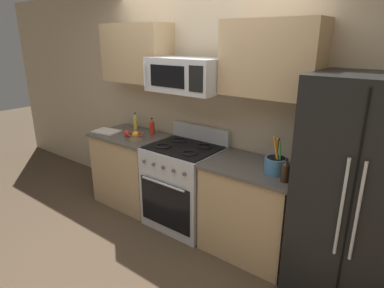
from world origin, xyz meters
TOP-DOWN VIEW (x-y plane):
  - ground_plane at (0.00, 0.00)m, footprint 16.00×16.00m
  - wall_back at (0.00, 1.12)m, footprint 8.00×0.10m
  - counter_left at (-0.85, 0.72)m, footprint 0.91×0.65m
  - range_oven at (-0.00, 0.72)m, footprint 0.76×0.69m
  - counter_right at (0.84, 0.72)m, footprint 0.89×0.65m
  - refrigerator at (1.74, 0.71)m, footprint 0.88×0.76m
  - microwave at (-0.00, 0.75)m, footprint 0.79×0.44m
  - upper_cabinets_left at (-0.85, 0.90)m, footprint 0.90×0.34m
  - upper_cabinets_right at (0.84, 0.90)m, footprint 0.88×0.34m
  - utensil_crock at (1.05, 0.69)m, footprint 0.20×0.20m
  - fruit_basket at (-0.64, 0.63)m, footprint 0.19×0.19m
  - apple_loose at (-0.80, 0.63)m, footprint 0.08×0.08m
  - cutting_board at (-1.16, 0.61)m, footprint 0.35×0.27m
  - bottle_hot_sauce at (-0.63, 0.89)m, footprint 0.06×0.06m
  - bottle_oil at (-0.96, 0.91)m, footprint 0.05×0.05m
  - bottle_soy at (1.19, 0.56)m, footprint 0.07×0.07m

SIDE VIEW (x-z plane):
  - ground_plane at x=0.00m, z-range 0.00..0.00m
  - counter_left at x=-0.85m, z-range 0.00..0.91m
  - counter_right at x=0.84m, z-range 0.00..0.91m
  - range_oven at x=0.00m, z-range -0.07..1.02m
  - refrigerator at x=1.74m, z-range 0.00..1.80m
  - cutting_board at x=-1.16m, z-range 0.91..0.93m
  - apple_loose at x=-0.80m, z-range 0.91..0.99m
  - fruit_basket at x=-0.64m, z-range 0.90..1.00m
  - utensil_crock at x=1.05m, z-range 0.82..1.16m
  - bottle_soy at x=1.19m, z-range 0.90..1.10m
  - bottle_hot_sauce at x=-0.63m, z-range 0.90..1.10m
  - bottle_oil at x=-0.96m, z-range 0.90..1.12m
  - wall_back at x=0.00m, z-range 0.00..2.60m
  - microwave at x=0.00m, z-range 1.51..1.85m
  - upper_cabinets_left at x=-0.85m, z-range 1.53..2.19m
  - upper_cabinets_right at x=0.84m, z-range 1.53..2.19m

